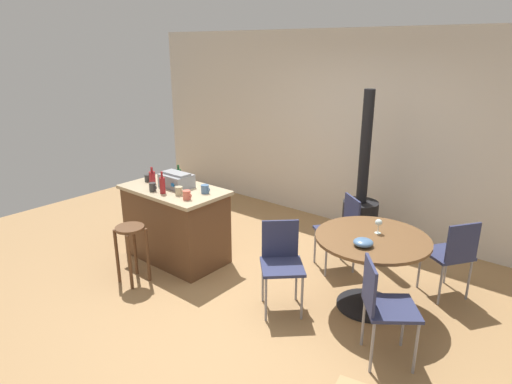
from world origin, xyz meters
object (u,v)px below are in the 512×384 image
object	(u,v)px
folding_chair_near	(383,303)
cup_0	(148,178)
cup_3	(187,195)
folding_chair_left	(341,227)
bottle_2	(179,175)
kitchen_island	(176,223)
wood_stove	(360,213)
folding_chair_far	(452,252)
folding_chair_right	(281,259)
wine_glass	(379,223)
bottle_1	(162,185)
dining_table	(371,254)
wooden_stool	(131,243)
cup_4	(153,187)
bottle_0	(152,177)
cup_1	(179,191)
toolbox	(177,180)
serving_bowl	(363,242)
cup_2	(205,189)

from	to	relation	value
folding_chair_near	cup_0	bearing A→B (deg)	177.36
cup_0	cup_3	size ratio (longest dim) A/B	0.95
folding_chair_left	bottle_2	distance (m)	2.05
kitchen_island	cup_0	size ratio (longest dim) A/B	10.80
wood_stove	cup_3	world-z (taller)	wood_stove
folding_chair_far	folding_chair_right	bearing A→B (deg)	-135.03
folding_chair_far	wine_glass	size ratio (longest dim) A/B	5.98
bottle_1	bottle_2	distance (m)	0.48
dining_table	folding_chair_left	distance (m)	0.84
wooden_stool	cup_3	xyz separation A→B (m)	(0.35, 0.51, 0.48)
cup_0	cup_4	xyz separation A→B (m)	(0.35, -0.20, 0.01)
wooden_stool	folding_chair_far	distance (m)	3.33
wooden_stool	bottle_1	size ratio (longest dim) A/B	2.57
cup_3	bottle_0	bearing A→B (deg)	170.59
wood_stove	cup_1	bearing A→B (deg)	-127.18
bottle_0	bottle_1	distance (m)	0.41
folding_chair_right	cup_0	distance (m)	2.10
folding_chair_near	wood_stove	xyz separation A→B (m)	(-1.11, 1.81, -0.04)
wooden_stool	folding_chair_far	bearing A→B (deg)	33.96
wooden_stool	toolbox	size ratio (longest dim) A/B	1.79
folding_chair_near	serving_bowl	distance (m)	0.63
toolbox	wooden_stool	bearing A→B (deg)	-84.55
dining_table	cup_1	distance (m)	2.16
serving_bowl	folding_chair_right	bearing A→B (deg)	-156.63
bottle_2	folding_chair_right	bearing A→B (deg)	-8.83
folding_chair_near	folding_chair_far	xyz separation A→B (m)	(0.13, 1.34, -0.02)
folding_chair_near	bottle_1	bearing A→B (deg)	-179.19
wood_stove	cup_2	size ratio (longest dim) A/B	15.98
folding_chair_right	toolbox	bearing A→B (deg)	176.47
bottle_1	cup_1	xyz separation A→B (m)	(0.19, 0.08, -0.05)
wooden_stool	folding_chair_left	size ratio (longest dim) A/B	0.76
kitchen_island	cup_0	distance (m)	0.67
folding_chair_near	wine_glass	world-z (taller)	wine_glass
folding_chair_near	folding_chair_far	size ratio (longest dim) A/B	1.03
cup_2	kitchen_island	bearing A→B (deg)	-165.34
dining_table	toolbox	distance (m)	2.35
wine_glass	serving_bowl	world-z (taller)	wine_glass
cup_0	serving_bowl	distance (m)	2.76
bottle_1	cup_2	xyz separation A→B (m)	(0.36, 0.31, -0.05)
folding_chair_left	cup_2	distance (m)	1.61
kitchen_island	wooden_stool	distance (m)	0.69
wooden_stool	folding_chair_near	bearing A→B (deg)	11.19
dining_table	wine_glass	world-z (taller)	wine_glass
bottle_0	cup_2	distance (m)	0.76
kitchen_island	toolbox	bearing A→B (deg)	93.62
toolbox	wine_glass	xyz separation A→B (m)	(2.27, 0.55, -0.12)
toolbox	bottle_2	bearing A→B (deg)	133.33
folding_chair_left	cup_4	world-z (taller)	cup_4
kitchen_island	folding_chair_left	world-z (taller)	kitchen_island
serving_bowl	cup_4	bearing A→B (deg)	-168.87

